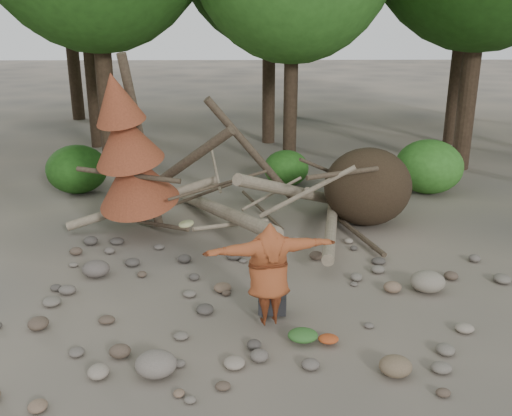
{
  "coord_description": "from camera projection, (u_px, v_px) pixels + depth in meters",
  "views": [
    {
      "loc": [
        -0.47,
        -9.36,
        5.1
      ],
      "look_at": [
        -0.26,
        1.5,
        1.4
      ],
      "focal_mm": 40.0,
      "sensor_mm": 36.0,
      "label": 1
    }
  ],
  "objects": [
    {
      "name": "backpack",
      "position": [
        272.0,
        306.0,
        10.15
      ],
      "size": [
        0.52,
        0.37,
        0.33
      ],
      "primitive_type": "cube",
      "rotation": [
        0.0,
        0.0,
        -0.1
      ],
      "color": "black",
      "rests_on": "ground"
    },
    {
      "name": "ground",
      "position": [
        272.0,
        306.0,
        10.51
      ],
      "size": [
        120.0,
        120.0,
        0.0
      ],
      "primitive_type": "plane",
      "color": "#514C44",
      "rests_on": "ground"
    },
    {
      "name": "deadfall_pile",
      "position": [
        345.0,
        189.0,
        14.25
      ],
      "size": [
        8.55,
        5.24,
        3.3
      ],
      "color": "#332619",
      "rests_on": "ground"
    },
    {
      "name": "bush_mid",
      "position": [
        286.0,
        168.0,
        17.72
      ],
      "size": [
        1.4,
        1.4,
        1.12
      ],
      "primitive_type": "ellipsoid",
      "color": "#2B661D",
      "rests_on": "ground"
    },
    {
      "name": "bush_left",
      "position": [
        77.0,
        169.0,
        16.99
      ],
      "size": [
        1.8,
        1.8,
        1.44
      ],
      "primitive_type": "ellipsoid",
      "color": "#205115",
      "rests_on": "ground"
    },
    {
      "name": "boulder_mid_left",
      "position": [
        96.0,
        269.0,
        11.64
      ],
      "size": [
        0.56,
        0.5,
        0.33
      ],
      "primitive_type": "ellipsoid",
      "color": "#5D544E",
      "rests_on": "ground"
    },
    {
      "name": "cloth_green",
      "position": [
        303.0,
        338.0,
        9.29
      ],
      "size": [
        0.5,
        0.41,
        0.19
      ],
      "primitive_type": "ellipsoid",
      "color": "#2E6026",
      "rests_on": "ground"
    },
    {
      "name": "cloth_orange",
      "position": [
        328.0,
        342.0,
        9.25
      ],
      "size": [
        0.34,
        0.28,
        0.12
      ],
      "primitive_type": "ellipsoid",
      "color": "#A03F1B",
      "rests_on": "ground"
    },
    {
      "name": "boulder_front_right",
      "position": [
        396.0,
        366.0,
        8.45
      ],
      "size": [
        0.49,
        0.44,
        0.3
      ],
      "primitive_type": "ellipsoid",
      "color": "brown",
      "rests_on": "ground"
    },
    {
      "name": "boulder_mid_right",
      "position": [
        428.0,
        282.0,
        11.01
      ],
      "size": [
        0.67,
        0.6,
        0.4
      ],
      "primitive_type": "ellipsoid",
      "color": "gray",
      "rests_on": "ground"
    },
    {
      "name": "bush_right",
      "position": [
        429.0,
        167.0,
        16.97
      ],
      "size": [
        2.0,
        2.0,
        1.6
      ],
      "primitive_type": "ellipsoid",
      "color": "#367925",
      "rests_on": "ground"
    },
    {
      "name": "dead_conifer",
      "position": [
        129.0,
        153.0,
        12.96
      ],
      "size": [
        2.06,
        2.16,
        4.35
      ],
      "color": "#4C3F30",
      "rests_on": "ground"
    },
    {
      "name": "frisbee_thrower",
      "position": [
        269.0,
        273.0,
        9.53
      ],
      "size": [
        2.62,
        1.06,
        1.87
      ],
      "color": "brown",
      "rests_on": "ground"
    },
    {
      "name": "boulder_front_left",
      "position": [
        156.0,
        364.0,
        8.44
      ],
      "size": [
        0.62,
        0.56,
        0.37
      ],
      "primitive_type": "ellipsoid",
      "color": "slate",
      "rests_on": "ground"
    }
  ]
}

